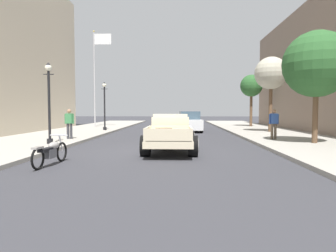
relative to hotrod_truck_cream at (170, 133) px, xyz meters
The scene contains 14 objects.
ground_plane 0.81m from the hotrod_truck_cream, 165.74° to the right, with size 140.00×140.00×0.00m, color #333338.
sidewalk_left 7.56m from the hotrod_truck_cream, behind, with size 5.50×64.00×0.15m, color #9E998E.
sidewalk_right 7.01m from the hotrod_truck_cream, ahead, with size 5.50×64.00×0.15m, color #9E998E.
hotrod_truck_cream is the anchor object (origin of this frame).
motorcycle_parked 5.15m from the hotrod_truck_cream, 135.68° to the right, with size 0.62×2.12×0.93m.
car_background_white 11.56m from the hotrod_truck_cream, 84.18° to the left, with size 2.08×4.41×1.65m.
pedestrian_sidewalk_left 6.75m from the hotrod_truck_cream, 148.54° to the left, with size 0.53×0.22×1.65m.
pedestrian_sidewalk_right 6.63m from the hotrod_truck_cream, 33.31° to the left, with size 0.53×0.22×1.65m.
street_lamp_near 6.12m from the hotrod_truck_cream, 169.20° to the left, with size 0.50×0.32×3.85m.
street_lamp_far 12.30m from the hotrod_truck_cream, 117.51° to the left, with size 0.50×0.32×3.85m.
flagpole 18.00m from the hotrod_truck_cream, 115.95° to the left, with size 1.74×0.16×9.16m.
street_tree_nearest 7.92m from the hotrod_truck_cream, 15.57° to the left, with size 3.19×3.19×5.41m.
street_tree_second 12.31m from the hotrod_truck_cream, 53.05° to the left, with size 2.37×2.37×5.49m.
street_tree_third 18.72m from the hotrod_truck_cream, 66.22° to the left, with size 2.16×2.16×5.08m.
Camera 1 is at (0.68, -12.67, 1.76)m, focal length 31.72 mm.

